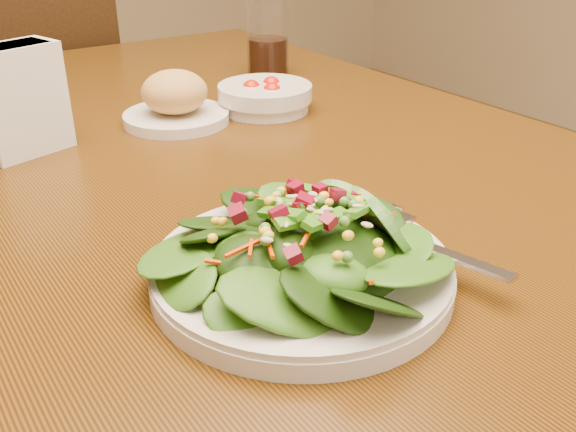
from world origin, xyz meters
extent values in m
cube|color=#53310D|center=(0.00, 0.00, 0.73)|extent=(0.90, 1.40, 0.04)
cylinder|color=black|center=(0.39, 0.64, 0.35)|extent=(0.07, 0.07, 0.71)
cube|color=black|center=(-0.03, 0.96, 0.43)|extent=(0.43, 0.43, 0.04)
cylinder|color=black|center=(0.16, 1.13, 0.20)|extent=(0.04, 0.04, 0.41)
cylinder|color=black|center=(0.15, 0.77, 0.20)|extent=(0.04, 0.04, 0.41)
cube|color=black|center=(-0.03, 0.76, 0.68)|extent=(0.40, 0.04, 0.46)
cylinder|color=silver|center=(-0.08, -0.30, 0.76)|extent=(0.25, 0.25, 0.02)
ellipsoid|color=black|center=(-0.08, -0.30, 0.79)|extent=(0.17, 0.17, 0.04)
cube|color=silver|center=(0.03, -0.33, 0.77)|extent=(0.05, 0.18, 0.01)
cylinder|color=silver|center=(0.02, 0.14, 0.76)|extent=(0.15, 0.15, 0.01)
ellipsoid|color=tan|center=(0.02, 0.14, 0.80)|extent=(0.09, 0.09, 0.06)
cylinder|color=silver|center=(0.15, 0.12, 0.77)|extent=(0.14, 0.14, 0.04)
sphere|color=red|center=(0.17, 0.13, 0.78)|extent=(0.03, 0.03, 0.03)
sphere|color=red|center=(0.13, 0.13, 0.78)|extent=(0.03, 0.03, 0.03)
sphere|color=red|center=(0.15, 0.10, 0.78)|extent=(0.03, 0.03, 0.03)
cylinder|color=silver|center=(0.27, 0.29, 0.81)|extent=(0.07, 0.07, 0.13)
cylinder|color=black|center=(0.27, 0.29, 0.78)|extent=(0.07, 0.07, 0.06)
cube|color=white|center=(-0.19, 0.15, 0.82)|extent=(0.12, 0.08, 0.13)
cube|color=white|center=(-0.19, 0.15, 0.83)|extent=(0.10, 0.07, 0.11)
camera|label=1|loc=(-0.35, -0.67, 1.05)|focal=40.00mm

